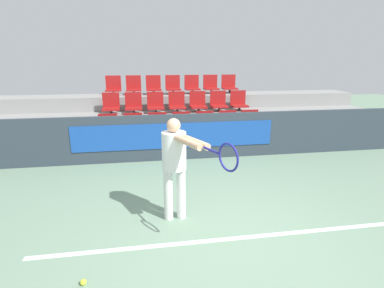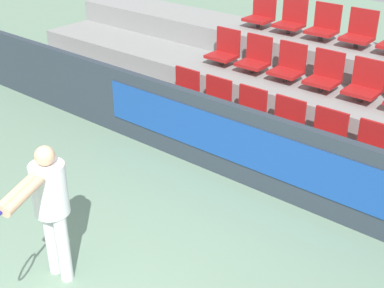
% 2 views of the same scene
% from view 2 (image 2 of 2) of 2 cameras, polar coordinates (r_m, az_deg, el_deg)
% --- Properties ---
extents(barrier_wall, '(12.15, 0.14, 1.08)m').
position_cam_2_polar(barrier_wall, '(6.97, 6.67, -0.64)').
color(barrier_wall, '#2D3842').
rests_on(barrier_wall, ground).
extents(bleacher_tier_front, '(11.75, 1.07, 0.41)m').
position_cam_2_polar(bleacher_tier_front, '(7.59, 9.16, -1.18)').
color(bleacher_tier_front, gray).
rests_on(bleacher_tier_front, ground).
extents(bleacher_tier_middle, '(11.75, 1.07, 0.82)m').
position_cam_2_polar(bleacher_tier_middle, '(8.35, 13.09, 2.80)').
color(bleacher_tier_middle, gray).
rests_on(bleacher_tier_middle, ground).
extents(bleacher_tier_back, '(11.75, 1.07, 1.23)m').
position_cam_2_polar(bleacher_tier_back, '(9.18, 16.36, 6.08)').
color(bleacher_tier_back, gray).
rests_on(bleacher_tier_back, ground).
extents(stadium_chair_0, '(0.47, 0.40, 0.59)m').
position_cam_2_polar(stadium_chair_0, '(8.46, -0.92, 5.69)').
color(stadium_chair_0, '#333333').
rests_on(stadium_chair_0, bleacher_tier_front).
extents(stadium_chair_1, '(0.47, 0.40, 0.59)m').
position_cam_2_polar(stadium_chair_1, '(8.10, 2.42, 4.64)').
color(stadium_chair_1, '#333333').
rests_on(stadium_chair_1, bleacher_tier_front).
extents(stadium_chair_2, '(0.47, 0.40, 0.59)m').
position_cam_2_polar(stadium_chair_2, '(7.78, 6.03, 3.48)').
color(stadium_chair_2, '#333333').
rests_on(stadium_chair_2, bleacher_tier_front).
extents(stadium_chair_3, '(0.47, 0.40, 0.59)m').
position_cam_2_polar(stadium_chair_3, '(7.49, 9.94, 2.22)').
color(stadium_chair_3, '#333333').
rests_on(stadium_chair_3, bleacher_tier_front).
extents(stadium_chair_4, '(0.47, 0.40, 0.59)m').
position_cam_2_polar(stadium_chair_4, '(7.24, 14.12, 0.85)').
color(stadium_chair_4, '#333333').
rests_on(stadium_chair_4, bleacher_tier_front).
extents(stadium_chair_5, '(0.47, 0.40, 0.59)m').
position_cam_2_polar(stadium_chair_5, '(7.04, 18.57, -0.62)').
color(stadium_chair_5, '#333333').
rests_on(stadium_chair_5, bleacher_tier_front).
extents(stadium_chair_7, '(0.47, 0.40, 0.59)m').
position_cam_2_polar(stadium_chair_7, '(9.11, 3.50, 10.01)').
color(stadium_chair_7, '#333333').
rests_on(stadium_chair_7, bleacher_tier_middle).
extents(stadium_chair_8, '(0.47, 0.40, 0.59)m').
position_cam_2_polar(stadium_chair_8, '(8.78, 6.78, 9.18)').
color(stadium_chair_8, '#333333').
rests_on(stadium_chair_8, bleacher_tier_middle).
extents(stadium_chair_9, '(0.47, 0.40, 0.59)m').
position_cam_2_polar(stadium_chair_9, '(8.48, 10.28, 8.26)').
color(stadium_chair_9, '#333333').
rests_on(stadium_chair_9, bleacher_tier_middle).
extents(stadium_chair_10, '(0.47, 0.40, 0.59)m').
position_cam_2_polar(stadium_chair_10, '(8.22, 14.01, 7.24)').
color(stadium_chair_10, '#333333').
rests_on(stadium_chair_10, bleacher_tier_middle).
extents(stadium_chair_11, '(0.47, 0.40, 0.59)m').
position_cam_2_polar(stadium_chair_11, '(8.00, 17.94, 6.12)').
color(stadium_chair_11, '#333333').
rests_on(stadium_chair_11, bleacher_tier_middle).
extents(stadium_chair_14, '(0.47, 0.40, 0.59)m').
position_cam_2_polar(stadium_chair_14, '(9.86, 7.38, 13.67)').
color(stadium_chair_14, '#333333').
rests_on(stadium_chair_14, bleacher_tier_back).
extents(stadium_chair_15, '(0.47, 0.40, 0.59)m').
position_cam_2_polar(stadium_chair_15, '(9.55, 10.56, 12.99)').
color(stadium_chair_15, '#333333').
rests_on(stadium_chair_15, bleacher_tier_back).
extents(stadium_chair_16, '(0.47, 0.40, 0.59)m').
position_cam_2_polar(stadium_chair_16, '(9.28, 13.92, 12.22)').
color(stadium_chair_16, '#333333').
rests_on(stadium_chair_16, bleacher_tier_back).
extents(stadium_chair_17, '(0.47, 0.40, 0.59)m').
position_cam_2_polar(stadium_chair_17, '(9.04, 17.45, 11.37)').
color(stadium_chair_17, '#333333').
rests_on(stadium_chair_17, bleacher_tier_back).
extents(tennis_player, '(0.72, 1.40, 1.52)m').
position_cam_2_polar(tennis_player, '(5.34, -15.16, -6.06)').
color(tennis_player, silver).
rests_on(tennis_player, ground).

